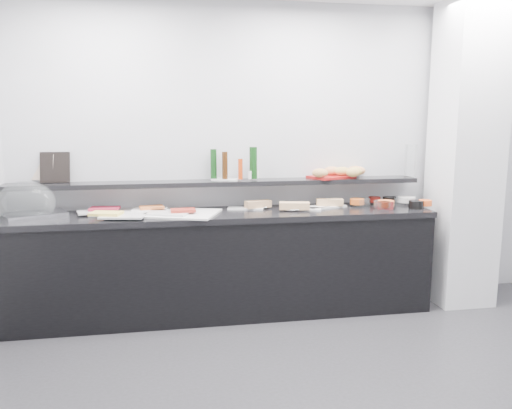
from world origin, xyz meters
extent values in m
cube|color=#B7B8BE|center=(0.00, 2.00, 1.35)|extent=(5.00, 0.02, 2.70)
cube|color=silver|center=(1.50, 1.65, 1.35)|extent=(0.50, 0.50, 2.70)
cube|color=black|center=(-0.70, 1.70, 0.42)|extent=(3.60, 0.60, 0.85)
cube|color=black|center=(-0.70, 1.70, 0.88)|extent=(3.62, 0.62, 0.05)
cube|color=black|center=(-0.70, 1.88, 1.13)|extent=(3.60, 0.25, 0.04)
cube|color=#B0B2B7|center=(-2.20, 1.72, 0.92)|extent=(0.53, 0.45, 0.04)
ellipsoid|color=white|center=(-2.27, 1.73, 1.03)|extent=(0.50, 0.38, 0.34)
cube|color=silver|center=(-1.24, 1.73, 0.91)|extent=(1.10, 0.79, 0.01)
cube|color=silver|center=(-1.75, 1.78, 0.92)|extent=(0.31, 0.25, 0.01)
cube|color=maroon|center=(-1.68, 1.81, 0.94)|extent=(0.25, 0.17, 0.02)
cube|color=white|center=(-1.31, 1.82, 0.92)|extent=(0.31, 0.22, 0.01)
cube|color=orange|center=(-1.29, 1.80, 0.94)|extent=(0.22, 0.16, 0.02)
cube|color=silver|center=(-1.51, 1.55, 0.92)|extent=(0.38, 0.28, 0.01)
cube|color=#F5DC5F|center=(-1.64, 1.57, 0.94)|extent=(0.27, 0.21, 0.02)
cube|color=silver|center=(-1.15, 1.62, 0.92)|extent=(0.40, 0.34, 0.01)
cube|color=maroon|center=(-1.03, 1.61, 0.94)|extent=(0.20, 0.14, 0.02)
cube|color=white|center=(-0.48, 1.81, 0.91)|extent=(0.33, 0.20, 0.01)
cube|color=tan|center=(-0.37, 1.79, 0.94)|extent=(0.24, 0.15, 0.06)
cylinder|color=#A9ABB0|center=(-0.38, 1.77, 0.92)|extent=(0.16, 0.03, 0.01)
cube|color=white|center=(0.02, 1.69, 0.91)|extent=(0.33, 0.21, 0.01)
cube|color=#DDAB73|center=(-0.08, 1.65, 0.94)|extent=(0.27, 0.15, 0.06)
cylinder|color=#ADB0B4|center=(-0.06, 1.60, 0.92)|extent=(0.16, 0.05, 0.01)
cube|color=white|center=(0.23, 1.78, 0.91)|extent=(0.41, 0.27, 0.01)
cube|color=tan|center=(0.28, 1.79, 0.94)|extent=(0.25, 0.14, 0.06)
cylinder|color=silver|center=(0.21, 1.70, 0.92)|extent=(0.13, 0.10, 0.01)
cylinder|color=white|center=(0.57, 1.78, 0.94)|extent=(0.23, 0.23, 0.07)
cylinder|color=#C9561B|center=(0.53, 1.77, 0.95)|extent=(0.16, 0.16, 0.05)
cylinder|color=black|center=(0.88, 1.84, 0.94)|extent=(0.15, 0.15, 0.07)
cylinder|color=#570F0C|center=(0.74, 1.86, 0.95)|extent=(0.14, 0.14, 0.05)
cylinder|color=white|center=(0.98, 1.81, 0.94)|extent=(0.19, 0.19, 0.07)
cylinder|color=white|center=(1.03, 1.81, 0.95)|extent=(0.19, 0.19, 0.05)
cylinder|color=maroon|center=(0.74, 1.61, 0.94)|extent=(0.17, 0.17, 0.07)
cylinder|color=#50180B|center=(0.71, 1.57, 0.95)|extent=(0.12, 0.12, 0.05)
cylinder|color=white|center=(0.72, 1.61, 0.94)|extent=(0.18, 0.18, 0.07)
cylinder|color=orange|center=(0.75, 1.63, 0.95)|extent=(0.18, 0.18, 0.05)
cylinder|color=black|center=(1.02, 1.59, 0.94)|extent=(0.14, 0.14, 0.07)
cylinder|color=#F35A21|center=(1.11, 1.59, 0.95)|extent=(0.13, 0.13, 0.05)
cube|color=black|center=(-2.08, 1.96, 1.28)|extent=(0.24, 0.08, 0.26)
cube|color=tan|center=(-2.19, 1.99, 1.28)|extent=(0.21, 0.12, 0.22)
cube|color=white|center=(-0.64, 1.91, 1.16)|extent=(0.28, 0.23, 0.01)
cylinder|color=#0F3812|center=(-0.75, 1.94, 1.29)|extent=(0.06, 0.06, 0.26)
cylinder|color=#381E0A|center=(-0.65, 1.88, 1.28)|extent=(0.06, 0.06, 0.24)
cylinder|color=#0E3610|center=(-0.40, 1.87, 1.30)|extent=(0.08, 0.08, 0.28)
cylinder|color=#BE370D|center=(-0.52, 1.83, 1.25)|extent=(0.05, 0.05, 0.18)
cylinder|color=white|center=(-0.44, 1.85, 1.20)|extent=(0.03, 0.03, 0.07)
cylinder|color=white|center=(-0.36, 1.90, 1.20)|extent=(0.04, 0.04, 0.07)
cube|color=#9D1110|center=(0.33, 1.91, 1.16)|extent=(0.45, 0.39, 0.02)
ellipsoid|color=#D0864F|center=(0.35, 1.95, 1.21)|extent=(0.15, 0.10, 0.08)
ellipsoid|color=#BF8149|center=(0.58, 1.96, 1.21)|extent=(0.17, 0.12, 0.08)
ellipsoid|color=#C4894A|center=(0.19, 1.78, 1.21)|extent=(0.17, 0.14, 0.08)
ellipsoid|color=tan|center=(0.49, 1.77, 1.21)|extent=(0.13, 0.09, 0.08)
ellipsoid|color=gold|center=(0.54, 1.84, 1.21)|extent=(0.14, 0.11, 0.08)
ellipsoid|color=tan|center=(0.43, 1.90, 1.21)|extent=(0.15, 0.10, 0.08)
ellipsoid|color=#D68951|center=(0.59, 1.92, 1.21)|extent=(0.16, 0.13, 0.08)
cylinder|color=silver|center=(1.09, 1.87, 1.30)|extent=(0.14, 0.14, 0.30)
camera|label=1|loc=(-1.13, -2.46, 1.67)|focal=35.00mm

